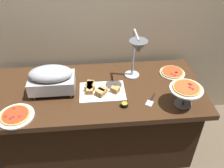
{
  "coord_description": "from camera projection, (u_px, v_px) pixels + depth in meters",
  "views": [
    {
      "loc": [
        -0.02,
        -1.71,
        2.13
      ],
      "look_at": [
        0.13,
        0.0,
        0.81
      ],
      "focal_mm": 39.28,
      "sensor_mm": 36.0,
      "label": 1
    }
  ],
  "objects": [
    {
      "name": "ground_plane",
      "position": [
        100.0,
        144.0,
        2.65
      ],
      "size": [
        8.0,
        8.0,
        0.0
      ],
      "primitive_type": "plane",
      "color": "brown"
    },
    {
      "name": "back_wall",
      "position": [
        93.0,
        20.0,
        2.31
      ],
      "size": [
        4.4,
        0.04,
        2.4
      ],
      "primitive_type": "cube",
      "color": "#C6B593",
      "rests_on": "ground_plane"
    },
    {
      "name": "buffet_table",
      "position": [
        99.0,
        119.0,
        2.42
      ],
      "size": [
        1.9,
        0.84,
        0.76
      ],
      "color": "#422816",
      "rests_on": "ground_plane"
    },
    {
      "name": "chafing_dish",
      "position": [
        51.0,
        78.0,
        2.07
      ],
      "size": [
        0.39,
        0.23,
        0.25
      ],
      "color": "#B7BABF",
      "rests_on": "buffet_table"
    },
    {
      "name": "heat_lamp",
      "position": [
        137.0,
        50.0,
        2.0
      ],
      "size": [
        0.15,
        0.34,
        0.48
      ],
      "color": "#B7BABF",
      "rests_on": "buffet_table"
    },
    {
      "name": "pizza_plate_front",
      "position": [
        16.0,
        116.0,
        1.91
      ],
      "size": [
        0.29,
        0.29,
        0.03
      ],
      "color": "white",
      "rests_on": "buffet_table"
    },
    {
      "name": "pizza_plate_center",
      "position": [
        172.0,
        72.0,
        2.37
      ],
      "size": [
        0.24,
        0.24,
        0.03
      ],
      "color": "white",
      "rests_on": "buffet_table"
    },
    {
      "name": "pizza_plate_raised_stand",
      "position": [
        186.0,
        90.0,
        1.94
      ],
      "size": [
        0.26,
        0.26,
        0.19
      ],
      "color": "#595B60",
      "rests_on": "buffet_table"
    },
    {
      "name": "sandwich_platter",
      "position": [
        99.0,
        90.0,
        2.15
      ],
      "size": [
        0.4,
        0.28,
        0.06
      ],
      "color": "white",
      "rests_on": "buffet_table"
    },
    {
      "name": "sauce_cup_near",
      "position": [
        124.0,
        104.0,
        2.0
      ],
      "size": [
        0.06,
        0.06,
        0.03
      ],
      "color": "black",
      "rests_on": "buffet_table"
    },
    {
      "name": "serving_spatula",
      "position": [
        151.0,
        100.0,
        2.07
      ],
      "size": [
        0.12,
        0.16,
        0.01
      ],
      "color": "#B7BABF",
      "rests_on": "buffet_table"
    }
  ]
}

